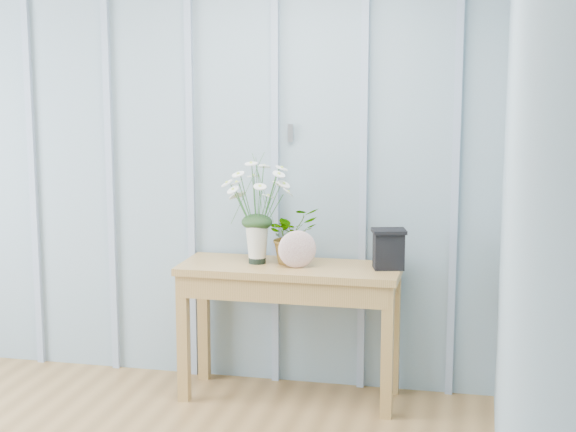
% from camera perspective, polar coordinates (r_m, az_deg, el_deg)
% --- Properties ---
extents(room_shell, '(4.00, 4.50, 2.50)m').
position_cam_1_polar(room_shell, '(3.97, -16.32, 11.75)').
color(room_shell, '#849BA7').
rests_on(room_shell, ground).
extents(sideboard, '(1.20, 0.45, 0.75)m').
position_cam_1_polar(sideboard, '(4.82, 0.13, -4.53)').
color(sideboard, olive).
rests_on(sideboard, ground).
extents(daisy_vase, '(0.42, 0.32, 0.59)m').
position_cam_1_polar(daisy_vase, '(4.78, -2.03, 1.28)').
color(daisy_vase, black).
rests_on(daisy_vase, sideboard).
extents(spider_plant, '(0.37, 0.37, 0.31)m').
position_cam_1_polar(spider_plant, '(4.82, 0.23, -1.25)').
color(spider_plant, black).
rests_on(spider_plant, sideboard).
extents(felt_disc_vessel, '(0.21, 0.12, 0.20)m').
position_cam_1_polar(felt_disc_vessel, '(4.71, 0.61, -2.17)').
color(felt_disc_vessel, '#9C5661').
rests_on(felt_disc_vessel, sideboard).
extents(carved_box, '(0.20, 0.18, 0.21)m').
position_cam_1_polar(carved_box, '(4.72, 6.52, -2.11)').
color(carved_box, black).
rests_on(carved_box, sideboard).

